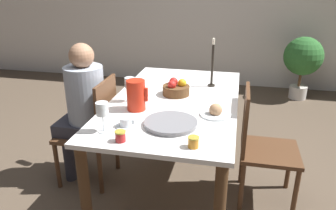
% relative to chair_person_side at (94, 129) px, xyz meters
% --- Properties ---
extents(ground_plane, '(20.00, 20.00, 0.00)m').
position_rel_chair_person_side_xyz_m(ground_plane, '(0.66, 0.07, -0.47)').
color(ground_plane, brown).
extents(dining_table, '(0.94, 1.65, 0.76)m').
position_rel_chair_person_side_xyz_m(dining_table, '(0.66, 0.07, 0.18)').
color(dining_table, white).
rests_on(dining_table, ground_plane).
extents(chair_person_side, '(0.42, 0.42, 0.89)m').
position_rel_chair_person_side_xyz_m(chair_person_side, '(0.00, 0.00, 0.00)').
color(chair_person_side, '#51331E').
rests_on(chair_person_side, ground_plane).
extents(chair_opposite, '(0.42, 0.42, 0.89)m').
position_rel_chair_person_side_xyz_m(chair_opposite, '(1.31, 0.02, 0.00)').
color(chair_opposite, '#51331E').
rests_on(chair_opposite, ground_plane).
extents(person_seated, '(0.39, 0.41, 1.16)m').
position_rel_chair_person_side_xyz_m(person_seated, '(-0.09, 0.02, 0.22)').
color(person_seated, '#33333D').
rests_on(person_seated, ground_plane).
extents(red_pitcher, '(0.15, 0.13, 0.21)m').
position_rel_chair_person_side_xyz_m(red_pitcher, '(0.43, -0.18, 0.39)').
color(red_pitcher, red).
rests_on(red_pitcher, dining_table).
extents(wine_glass_water, '(0.08, 0.08, 0.18)m').
position_rel_chair_person_side_xyz_m(wine_glass_water, '(0.34, -0.04, 0.42)').
color(wine_glass_water, white).
rests_on(wine_glass_water, dining_table).
extents(wine_glass_juice, '(0.08, 0.08, 0.19)m').
position_rel_chair_person_side_xyz_m(wine_glass_juice, '(0.34, -0.56, 0.42)').
color(wine_glass_juice, white).
rests_on(wine_glass_juice, dining_table).
extents(teacup_near_person, '(0.13, 0.13, 0.06)m').
position_rel_chair_person_side_xyz_m(teacup_near_person, '(0.45, -0.46, 0.31)').
color(teacup_near_person, silver).
rests_on(teacup_near_person, dining_table).
extents(serving_tray, '(0.34, 0.34, 0.03)m').
position_rel_chair_person_side_xyz_m(serving_tray, '(0.72, -0.39, 0.30)').
color(serving_tray, gray).
rests_on(serving_tray, dining_table).
extents(bread_plate, '(0.21, 0.21, 0.09)m').
position_rel_chair_person_side_xyz_m(bread_plate, '(0.98, -0.17, 0.31)').
color(bread_plate, silver).
rests_on(bread_plate, dining_table).
extents(jam_jar_amber, '(0.06, 0.06, 0.06)m').
position_rel_chair_person_side_xyz_m(jam_jar_amber, '(0.48, -0.65, 0.32)').
color(jam_jar_amber, '#A81E1E').
rests_on(jam_jar_amber, dining_table).
extents(jam_jar_red, '(0.06, 0.06, 0.06)m').
position_rel_chair_person_side_xyz_m(jam_jar_red, '(0.90, -0.63, 0.32)').
color(jam_jar_red, '#C67A1E').
rests_on(jam_jar_red, dining_table).
extents(fruit_bowl, '(0.21, 0.21, 0.13)m').
position_rel_chair_person_side_xyz_m(fruit_bowl, '(0.64, 0.17, 0.33)').
color(fruit_bowl, brown).
rests_on(fruit_bowl, dining_table).
extents(candlestick_tall, '(0.06, 0.06, 0.41)m').
position_rel_chair_person_side_xyz_m(candlestick_tall, '(0.90, 0.44, 0.45)').
color(candlestick_tall, black).
rests_on(candlestick_tall, dining_table).
extents(potted_plant, '(0.52, 0.52, 0.87)m').
position_rel_chair_person_side_xyz_m(potted_plant, '(1.96, 2.43, 0.10)').
color(potted_plant, beige).
rests_on(potted_plant, ground_plane).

